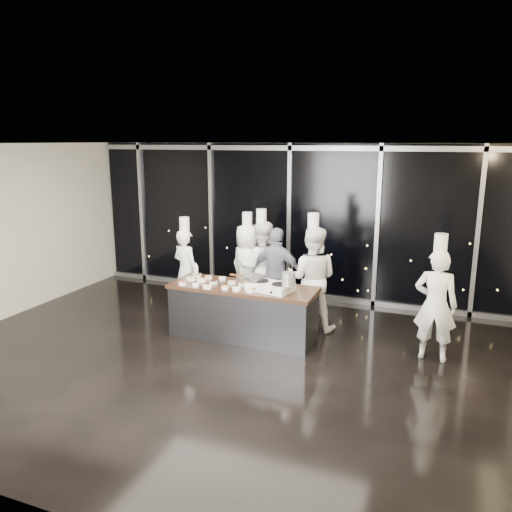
{
  "coord_description": "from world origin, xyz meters",
  "views": [
    {
      "loc": [
        3.09,
        -6.4,
        3.25
      ],
      "look_at": [
        0.12,
        1.2,
        1.35
      ],
      "focal_mm": 35.0,
      "sensor_mm": 36.0,
      "label": 1
    }
  ],
  "objects_px": {
    "chef_left": "(247,267)",
    "chef_center": "(261,266)",
    "guest": "(277,274)",
    "frying_pan": "(253,277)",
    "chef_far_left": "(186,270)",
    "chef_side": "(436,304)",
    "demo_counter": "(243,311)",
    "stove": "(270,286)",
    "stock_pot": "(289,279)",
    "chef_right": "(312,278)"
  },
  "relations": [
    {
      "from": "stock_pot",
      "to": "chef_far_left",
      "type": "bearing_deg",
      "value": 157.37
    },
    {
      "from": "demo_counter",
      "to": "chef_left",
      "type": "bearing_deg",
      "value": 109.38
    },
    {
      "from": "demo_counter",
      "to": "chef_right",
      "type": "distance_m",
      "value": 1.34
    },
    {
      "from": "stock_pot",
      "to": "guest",
      "type": "height_order",
      "value": "guest"
    },
    {
      "from": "chef_side",
      "to": "demo_counter",
      "type": "bearing_deg",
      "value": 7.69
    },
    {
      "from": "frying_pan",
      "to": "chef_center",
      "type": "height_order",
      "value": "chef_center"
    },
    {
      "from": "frying_pan",
      "to": "stove",
      "type": "bearing_deg",
      "value": 0.45
    },
    {
      "from": "chef_left",
      "to": "stock_pot",
      "type": "bearing_deg",
      "value": 154.98
    },
    {
      "from": "stock_pot",
      "to": "chef_center",
      "type": "distance_m",
      "value": 1.83
    },
    {
      "from": "chef_far_left",
      "to": "guest",
      "type": "relative_size",
      "value": 1.08
    },
    {
      "from": "chef_side",
      "to": "chef_right",
      "type": "bearing_deg",
      "value": -12.43
    },
    {
      "from": "chef_far_left",
      "to": "stove",
      "type": "bearing_deg",
      "value": 174.13
    },
    {
      "from": "chef_right",
      "to": "demo_counter",
      "type": "bearing_deg",
      "value": 35.22
    },
    {
      "from": "stock_pot",
      "to": "chef_side",
      "type": "distance_m",
      "value": 2.22
    },
    {
      "from": "frying_pan",
      "to": "chef_center",
      "type": "relative_size",
      "value": 0.31
    },
    {
      "from": "demo_counter",
      "to": "frying_pan",
      "type": "height_order",
      "value": "frying_pan"
    },
    {
      "from": "stove",
      "to": "chef_side",
      "type": "xyz_separation_m",
      "value": [
        2.5,
        0.33,
        -0.09
      ]
    },
    {
      "from": "chef_right",
      "to": "stock_pot",
      "type": "bearing_deg",
      "value": 78.07
    },
    {
      "from": "frying_pan",
      "to": "guest",
      "type": "xyz_separation_m",
      "value": [
        0.03,
        1.09,
        -0.21
      ]
    },
    {
      "from": "chef_left",
      "to": "chef_center",
      "type": "height_order",
      "value": "chef_center"
    },
    {
      "from": "chef_left",
      "to": "frying_pan",
      "type": "bearing_deg",
      "value": 140.2
    },
    {
      "from": "stock_pot",
      "to": "chef_side",
      "type": "height_order",
      "value": "chef_side"
    },
    {
      "from": "stove",
      "to": "frying_pan",
      "type": "relative_size",
      "value": 1.26
    },
    {
      "from": "frying_pan",
      "to": "chef_right",
      "type": "distance_m",
      "value": 1.13
    },
    {
      "from": "frying_pan",
      "to": "chef_left",
      "type": "bearing_deg",
      "value": 128.93
    },
    {
      "from": "chef_left",
      "to": "chef_side",
      "type": "xyz_separation_m",
      "value": [
        3.49,
        -1.12,
        0.02
      ]
    },
    {
      "from": "stove",
      "to": "chef_left",
      "type": "bearing_deg",
      "value": 137.33
    },
    {
      "from": "chef_right",
      "to": "chef_left",
      "type": "bearing_deg",
      "value": -26.46
    },
    {
      "from": "chef_far_left",
      "to": "guest",
      "type": "bearing_deg",
      "value": -153.53
    },
    {
      "from": "guest",
      "to": "chef_right",
      "type": "height_order",
      "value": "chef_right"
    },
    {
      "from": "demo_counter",
      "to": "chef_far_left",
      "type": "height_order",
      "value": "chef_far_left"
    },
    {
      "from": "stove",
      "to": "chef_center",
      "type": "bearing_deg",
      "value": 128.9
    },
    {
      "from": "chef_center",
      "to": "guest",
      "type": "height_order",
      "value": "chef_center"
    },
    {
      "from": "chef_side",
      "to": "guest",
      "type": "bearing_deg",
      "value": -13.95
    },
    {
      "from": "chef_center",
      "to": "guest",
      "type": "relative_size",
      "value": 1.17
    },
    {
      "from": "frying_pan",
      "to": "chef_far_left",
      "type": "relative_size",
      "value": 0.34
    },
    {
      "from": "chef_center",
      "to": "chef_side",
      "type": "distance_m",
      "value": 3.37
    },
    {
      "from": "stove",
      "to": "stock_pot",
      "type": "xyz_separation_m",
      "value": [
        0.34,
        -0.1,
        0.18
      ]
    },
    {
      "from": "chef_far_left",
      "to": "chef_side",
      "type": "height_order",
      "value": "chef_side"
    },
    {
      "from": "chef_right",
      "to": "chef_side",
      "type": "xyz_separation_m",
      "value": [
        2.05,
        -0.56,
        -0.05
      ]
    },
    {
      "from": "chef_far_left",
      "to": "chef_left",
      "type": "bearing_deg",
      "value": -134.83
    },
    {
      "from": "stock_pot",
      "to": "chef_side",
      "type": "relative_size",
      "value": 0.11
    },
    {
      "from": "guest",
      "to": "chef_side",
      "type": "relative_size",
      "value": 0.88
    },
    {
      "from": "frying_pan",
      "to": "chef_side",
      "type": "height_order",
      "value": "chef_side"
    },
    {
      "from": "stove",
      "to": "chef_side",
      "type": "relative_size",
      "value": 0.41
    },
    {
      "from": "demo_counter",
      "to": "chef_right",
      "type": "relative_size",
      "value": 1.2
    },
    {
      "from": "demo_counter",
      "to": "chef_right",
      "type": "height_order",
      "value": "chef_right"
    },
    {
      "from": "chef_far_left",
      "to": "guest",
      "type": "distance_m",
      "value": 1.78
    },
    {
      "from": "chef_side",
      "to": "frying_pan",
      "type": "bearing_deg",
      "value": 7.94
    },
    {
      "from": "stove",
      "to": "chef_center",
      "type": "distance_m",
      "value": 1.57
    }
  ]
}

